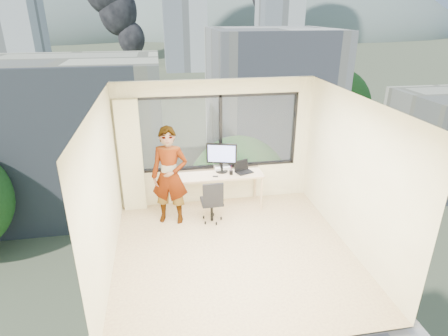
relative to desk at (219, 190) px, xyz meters
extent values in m
cube|color=beige|center=(0.00, -1.66, -0.38)|extent=(4.00, 4.00, 0.01)
cube|color=white|center=(0.00, -1.66, 2.23)|extent=(4.00, 4.00, 0.01)
cube|color=beige|center=(0.00, -3.66, 0.93)|extent=(4.00, 0.01, 2.60)
cube|color=beige|center=(-2.00, -1.66, 0.93)|extent=(0.01, 4.00, 2.60)
cube|color=beige|center=(2.00, -1.66, 0.93)|extent=(0.01, 4.00, 2.60)
cube|color=#EEE9BA|center=(-1.72, 0.22, 0.77)|extent=(0.45, 0.14, 2.30)
cube|color=tan|center=(0.00, 0.00, 0.00)|extent=(1.80, 0.60, 0.75)
imported|color=#2D2D33|center=(-0.99, -0.41, 0.58)|extent=(0.79, 0.62, 1.90)
cube|color=white|center=(0.11, 0.23, 0.41)|extent=(0.34, 0.30, 0.07)
cube|color=black|center=(-0.08, -0.13, 0.38)|extent=(0.11, 0.07, 0.01)
cylinder|color=black|center=(0.25, -0.09, 0.42)|extent=(0.09, 0.09, 0.09)
ellipsoid|color=#0D514D|center=(0.54, 0.22, 0.47)|extent=(0.26, 0.17, 0.18)
cube|color=#515B3D|center=(0.00, 118.34, -14.38)|extent=(400.00, 400.00, 0.04)
cube|color=beige|center=(-9.00, 28.34, -7.38)|extent=(16.00, 12.00, 14.00)
cube|color=silver|center=(12.00, 36.34, -6.38)|extent=(14.00, 13.00, 16.00)
cube|color=silver|center=(-35.00, 93.34, -0.38)|extent=(14.00, 14.00, 28.00)
cube|color=silver|center=(8.00, 118.34, 0.62)|extent=(13.00, 13.00, 30.00)
cube|color=silver|center=(45.00, 138.34, -1.38)|extent=(15.00, 15.00, 26.00)
ellipsoid|color=slate|center=(100.00, 318.34, -14.38)|extent=(300.00, 220.00, 96.00)
camera|label=1|loc=(-1.07, -6.87, 3.44)|focal=29.91mm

